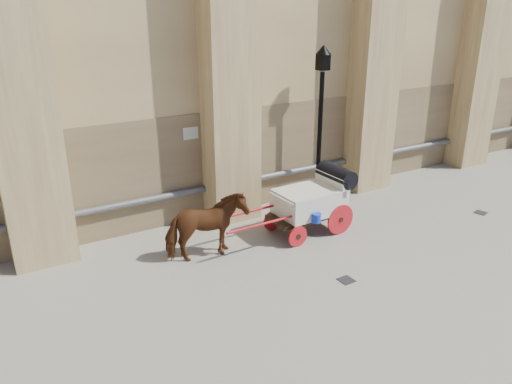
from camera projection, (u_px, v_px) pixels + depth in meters
ground at (341, 261)px, 11.82m from camera, size 90.00×90.00×0.00m
horse at (206, 227)px, 11.68m from camera, size 1.96×1.01×1.61m
carriage at (314, 199)px, 13.10m from camera, size 3.85×1.38×1.68m
street_lamp at (320, 122)px, 14.45m from camera, size 0.44×0.44×4.65m
drain_grate_near at (346, 280)px, 10.99m from camera, size 0.33×0.33×0.01m
drain_grate_far at (481, 213)px, 14.51m from camera, size 0.39×0.39×0.01m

